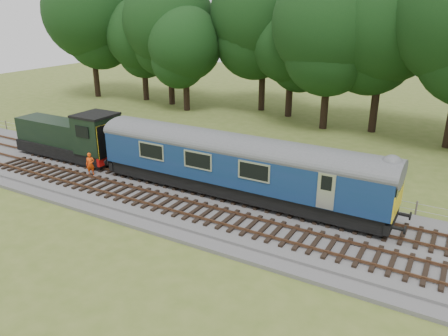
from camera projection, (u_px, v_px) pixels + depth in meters
The scene contains 9 objects.
ground at pixel (220, 209), 25.44m from camera, with size 120.00×120.00×0.00m, color #536726.
ballast at pixel (220, 206), 25.38m from camera, with size 70.00×7.00×0.35m, color #4C4C4F.
track_north at pixel (232, 194), 26.43m from camera, with size 67.20×2.40×0.21m.
track_south at pixel (206, 213), 23.99m from camera, with size 67.20×2.40×0.21m.
fence at pixel (254, 183), 29.09m from camera, with size 64.00×0.12×1.00m, color #6B6054, non-canonical shape.
tree_line at pixel (332, 125), 43.31m from camera, with size 70.00×8.00×18.00m, color black, non-canonical shape.
dmu_railcar at pixel (237, 161), 25.51m from camera, with size 18.05×2.86×3.88m.
shunter_loco at pixel (71, 138), 32.23m from camera, with size 8.91×2.60×3.38m.
worker at pixel (90, 164), 29.34m from camera, with size 0.57×0.37×1.55m, color #FF4C0D.
Camera 1 is at (11.63, -19.82, 11.16)m, focal length 35.00 mm.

